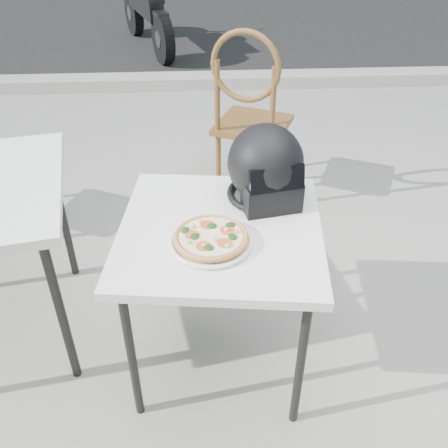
{
  "coord_description": "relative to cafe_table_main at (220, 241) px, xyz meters",
  "views": [
    {
      "loc": [
        -0.46,
        -1.92,
        1.84
      ],
      "look_at": [
        -0.38,
        -0.45,
        0.77
      ],
      "focal_mm": 40.0,
      "sensor_mm": 36.0,
      "label": 1
    }
  ],
  "objects": [
    {
      "name": "ground",
      "position": [
        0.39,
        0.41,
        -0.66
      ],
      "size": [
        80.0,
        80.0,
        0.0
      ],
      "primitive_type": "plane",
      "color": "gray",
      "rests_on": "ground"
    },
    {
      "name": "curb",
      "position": [
        0.39,
        3.41,
        -0.6
      ],
      "size": [
        30.0,
        0.25,
        0.12
      ],
      "primitive_type": "cube",
      "color": "#99978F",
      "rests_on": "ground"
    },
    {
      "name": "cafe_table_main",
      "position": [
        0.0,
        0.0,
        0.0
      ],
      "size": [
        0.85,
        0.85,
        0.72
      ],
      "rotation": [
        0.0,
        0.0,
        -0.12
      ],
      "color": "white",
      "rests_on": "ground"
    },
    {
      "name": "plate",
      "position": [
        -0.04,
        -0.1,
        0.07
      ],
      "size": [
        0.34,
        0.34,
        0.02
      ],
      "rotation": [
        0.0,
        0.0,
        -0.12
      ],
      "color": "white",
      "rests_on": "cafe_table_main"
    },
    {
      "name": "pizza",
      "position": [
        -0.04,
        -0.1,
        0.1
      ],
      "size": [
        0.33,
        0.33,
        0.03
      ],
      "rotation": [
        0.0,
        0.0,
        0.25
      ],
      "color": "#C08646",
      "rests_on": "plate"
    },
    {
      "name": "helmet",
      "position": [
        0.19,
        0.2,
        0.2
      ],
      "size": [
        0.36,
        0.37,
        0.31
      ],
      "rotation": [
        0.0,
        0.0,
        0.19
      ],
      "color": "black",
      "rests_on": "cafe_table_main"
    },
    {
      "name": "cafe_chair_main",
      "position": [
        0.25,
        1.35,
        -0.04
      ],
      "size": [
        0.57,
        0.57,
        1.12
      ],
      "rotation": [
        0.0,
        0.0,
        2.72
      ],
      "color": "brown",
      "rests_on": "ground"
    },
    {
      "name": "motorcycle",
      "position": [
        -0.64,
        4.75,
        -0.26
      ],
      "size": [
        0.73,
        1.75,
        0.9
      ],
      "rotation": [
        0.0,
        0.0,
        0.34
      ],
      "color": "black",
      "rests_on": "street_asphalt"
    }
  ]
}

